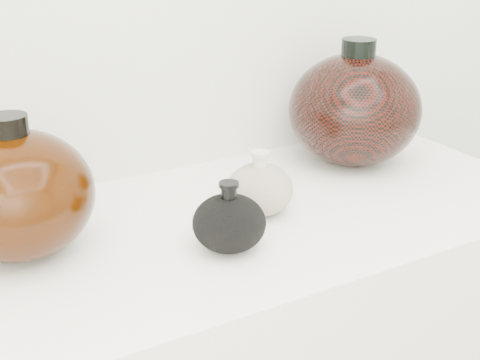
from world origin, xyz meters
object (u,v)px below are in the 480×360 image
black_gourd_vase (229,223)px  cream_gourd_vase (260,189)px  left_round_pot (17,194)px  right_round_pot (355,109)px

black_gourd_vase → cream_gourd_vase: size_ratio=1.09×
cream_gourd_vase → left_round_pot: (-0.37, 0.06, 0.05)m
cream_gourd_vase → black_gourd_vase: bearing=-141.1°
black_gourd_vase → left_round_pot: size_ratio=0.49×
black_gourd_vase → left_round_pot: (-0.26, 0.14, 0.05)m
cream_gourd_vase → right_round_pot: bearing=21.6°
cream_gourd_vase → right_round_pot: (0.28, 0.11, 0.06)m
black_gourd_vase → cream_gourd_vase: 0.13m
cream_gourd_vase → right_round_pot: right_round_pot is taller
left_round_pot → right_round_pot: right_round_pot is taller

